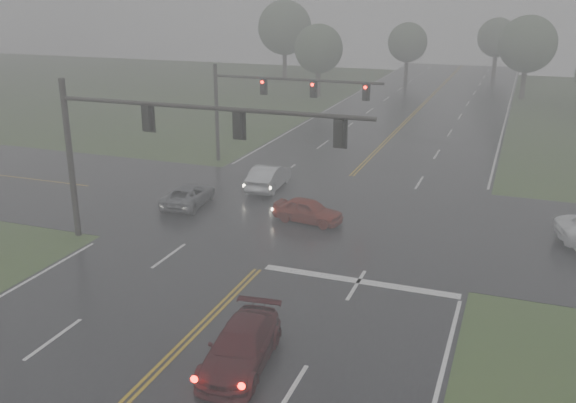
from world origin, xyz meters
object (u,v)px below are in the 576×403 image
at_px(sedan_red, 308,222).
at_px(sedan_silver, 269,189).
at_px(car_grey, 189,205).
at_px(sedan_maroon, 241,365).
at_px(signal_gantry_near, 152,134).
at_px(signal_gantry_far, 265,96).

bearing_deg(sedan_red, sedan_silver, 49.15).
bearing_deg(car_grey, sedan_red, 171.82).
bearing_deg(sedan_red, car_grey, 96.24).
bearing_deg(sedan_silver, sedan_maroon, 106.07).
bearing_deg(signal_gantry_near, signal_gantry_far, 93.66).
relative_size(sedan_maroon, signal_gantry_far, 0.39).
relative_size(sedan_red, car_grey, 0.87).
xyz_separation_m(sedan_maroon, car_grey, (-9.65, 14.05, 0.00)).
relative_size(car_grey, signal_gantry_far, 0.36).
height_order(car_grey, signal_gantry_far, signal_gantry_far).
relative_size(sedan_silver, signal_gantry_near, 0.30).
relative_size(sedan_maroon, sedan_silver, 1.03).
bearing_deg(sedan_silver, car_grey, 53.06).
distance_m(sedan_silver, signal_gantry_far, 7.53).
distance_m(sedan_silver, car_grey, 5.58).
relative_size(sedan_red, signal_gantry_far, 0.31).
height_order(signal_gantry_near, signal_gantry_far, signal_gantry_near).
distance_m(car_grey, signal_gantry_far, 11.04).
bearing_deg(car_grey, signal_gantry_near, 100.11).
relative_size(car_grey, signal_gantry_near, 0.29).
xyz_separation_m(sedan_silver, car_grey, (-3.09, -4.64, 0.00)).
distance_m(sedan_silver, signal_gantry_near, 12.16).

